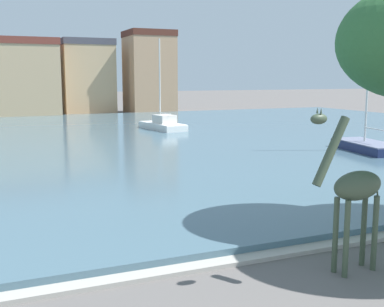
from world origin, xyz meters
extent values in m
cube|color=#476675|center=(0.00, 30.75, 0.15)|extent=(81.79, 48.20, 0.30)
cube|color=#ADA89E|center=(0.00, 6.40, 0.06)|extent=(81.79, 0.50, 0.12)
cylinder|color=#3D4C38|center=(3.23, 4.60, 0.94)|extent=(0.14, 0.14, 1.88)
cylinder|color=#3D4C38|center=(3.20, 4.95, 0.94)|extent=(0.14, 0.14, 1.88)
cylinder|color=#3D4C38|center=(4.17, 4.67, 0.94)|extent=(0.14, 0.14, 1.88)
cylinder|color=#3D4C38|center=(4.14, 5.03, 0.94)|extent=(0.14, 0.14, 1.88)
ellipsoid|color=#3D4C38|center=(3.69, 4.81, 2.15)|extent=(1.50, 0.67, 0.72)
cylinder|color=#3D4C38|center=(2.78, 4.74, 3.05)|extent=(1.00, 0.29, 1.61)
ellipsoid|color=#3D4C38|center=(2.38, 4.70, 3.81)|extent=(0.46, 0.28, 0.24)
cone|color=#3D4C38|center=(2.38, 4.64, 4.00)|extent=(0.05, 0.05, 0.14)
cone|color=#3D4C38|center=(2.37, 4.76, 4.00)|extent=(0.05, 0.05, 0.14)
cylinder|color=#3D4C38|center=(4.37, 4.87, 1.85)|extent=(0.20, 0.06, 0.76)
cube|color=navy|center=(16.69, 18.45, 0.40)|extent=(2.88, 5.30, 0.79)
ellipsoid|color=navy|center=(17.07, 20.81, 0.40)|extent=(2.16, 2.04, 0.75)
cube|color=slate|center=(16.69, 18.45, 0.82)|extent=(2.82, 5.20, 0.06)
cylinder|color=silver|center=(16.75, 18.82, 4.92)|extent=(0.12, 0.12, 8.26)
cylinder|color=silver|center=(16.62, 17.95, 1.69)|extent=(0.36, 1.75, 0.08)
cube|color=white|center=(9.42, 34.89, 0.39)|extent=(2.77, 5.45, 0.79)
ellipsoid|color=white|center=(9.04, 37.33, 0.39)|extent=(2.06, 2.07, 0.75)
cube|color=silver|center=(9.42, 34.89, 0.82)|extent=(2.71, 5.34, 0.06)
cube|color=silver|center=(9.48, 34.51, 1.20)|extent=(1.66, 2.01, 0.70)
cylinder|color=silver|center=(9.36, 35.28, 4.34)|extent=(0.12, 0.12, 7.10)
cylinder|color=silver|center=(9.50, 34.38, 1.69)|extent=(0.36, 1.81, 0.08)
cube|color=tan|center=(0.02, 57.42, 4.17)|extent=(7.72, 7.50, 8.34)
cube|color=brown|center=(0.02, 57.42, 8.74)|extent=(7.87, 7.65, 0.80)
cube|color=tan|center=(7.99, 59.53, 4.33)|extent=(6.36, 5.56, 8.66)
cube|color=#42424C|center=(7.99, 59.53, 9.06)|extent=(6.49, 5.67, 0.80)
cube|color=tan|center=(15.74, 57.58, 4.91)|extent=(5.77, 5.74, 9.82)
cube|color=#51281E|center=(15.74, 57.58, 10.22)|extent=(5.88, 5.85, 0.80)
camera|label=1|loc=(-4.46, -4.15, 4.74)|focal=45.65mm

